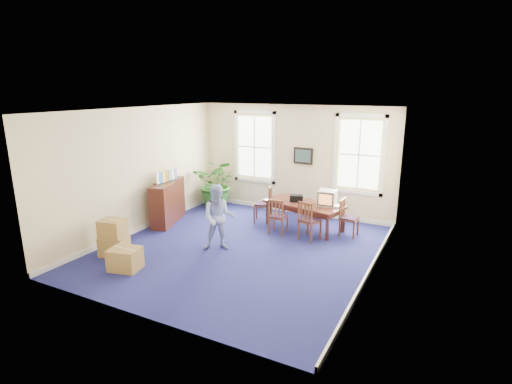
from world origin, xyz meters
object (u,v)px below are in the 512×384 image
at_px(credenza, 168,201).
at_px(cardboard_boxes, 124,237).
at_px(crt_tv, 327,198).
at_px(conference_table, 304,215).
at_px(potted_plant, 217,183).
at_px(chair_near_left, 278,216).
at_px(man, 219,217).

height_order(credenza, cardboard_boxes, credenza).
distance_m(crt_tv, credenza, 4.37).
bearing_deg(crt_tv, cardboard_boxes, -139.35).
height_order(conference_table, crt_tv, crt_tv).
bearing_deg(potted_plant, chair_near_left, -25.66).
xyz_separation_m(chair_near_left, cardboard_boxes, (-2.51, -2.81, -0.04)).
bearing_deg(man, potted_plant, 93.90).
xyz_separation_m(conference_table, potted_plant, (-3.08, 0.57, 0.43)).
bearing_deg(chair_near_left, credenza, 7.20).
xyz_separation_m(chair_near_left, potted_plant, (-2.65, 1.27, 0.30)).
relative_size(crt_tv, man, 0.31).
xyz_separation_m(crt_tv, credenza, (-4.17, -1.30, -0.30)).
height_order(man, credenza, man).
bearing_deg(chair_near_left, conference_table, -123.66).
distance_m(chair_near_left, cardboard_boxes, 3.77).
xyz_separation_m(crt_tv, man, (-1.85, -2.30, -0.13)).
xyz_separation_m(conference_table, crt_tv, (0.61, 0.05, 0.56)).
bearing_deg(credenza, potted_plant, 57.76).
bearing_deg(potted_plant, cardboard_boxes, -88.02).
distance_m(man, potted_plant, 3.37).
distance_m(crt_tv, chair_near_left, 1.35).
xyz_separation_m(crt_tv, potted_plant, (-3.69, 0.52, -0.13)).
relative_size(credenza, cardboard_boxes, 1.01).
bearing_deg(chair_near_left, potted_plant, -28.36).
distance_m(credenza, potted_plant, 1.89).
height_order(crt_tv, potted_plant, potted_plant).
relative_size(man, cardboard_boxes, 1.01).
distance_m(conference_table, man, 2.61).
height_order(chair_near_left, cardboard_boxes, chair_near_left).
xyz_separation_m(man, credenza, (-2.31, 1.00, -0.17)).
bearing_deg(chair_near_left, crt_tv, -146.67).
bearing_deg(credenza, man, -41.12).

